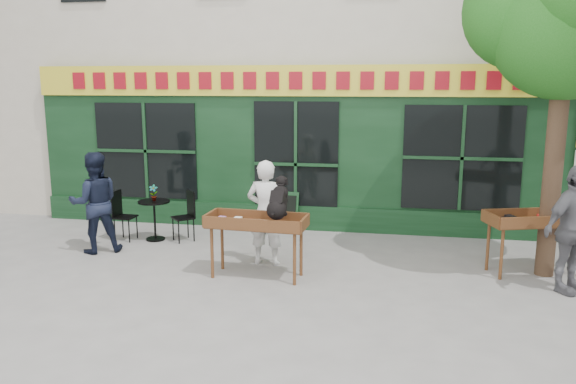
# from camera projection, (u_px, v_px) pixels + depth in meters

# --- Properties ---
(ground) EXTENTS (80.00, 80.00, 0.00)m
(ground) POSITION_uv_depth(u_px,v_px,m) (272.00, 265.00, 9.29)
(ground) COLOR slate
(ground) RESTS_ON ground
(building) EXTENTS (14.00, 7.26, 10.00)m
(building) POSITION_uv_depth(u_px,v_px,m) (321.00, 1.00, 14.10)
(building) COLOR beige
(building) RESTS_ON ground
(street_tree) EXTENTS (3.05, 2.90, 5.60)m
(street_tree) POSITION_uv_depth(u_px,v_px,m) (570.00, 2.00, 8.07)
(street_tree) COLOR #382619
(street_tree) RESTS_ON ground
(book_cart_center) EXTENTS (1.54, 0.71, 0.99)m
(book_cart_center) POSITION_uv_depth(u_px,v_px,m) (257.00, 225.00, 8.56)
(book_cart_center) COLOR brown
(book_cart_center) RESTS_ON ground
(dog) EXTENTS (0.38, 0.62, 0.60)m
(dog) POSITION_uv_depth(u_px,v_px,m) (278.00, 197.00, 8.36)
(dog) COLOR black
(dog) RESTS_ON book_cart_center
(woman) EXTENTS (0.66, 0.46, 1.74)m
(woman) POSITION_uv_depth(u_px,v_px,m) (266.00, 213.00, 9.17)
(woman) COLOR silver
(woman) RESTS_ON ground
(book_cart_right) EXTENTS (1.62, 1.04, 0.99)m
(book_cart_right) POSITION_uv_depth(u_px,v_px,m) (536.00, 223.00, 8.73)
(book_cart_right) COLOR brown
(book_cart_right) RESTS_ON ground
(man_right) EXTENTS (1.13, 1.01, 1.84)m
(man_right) POSITION_uv_depth(u_px,v_px,m) (572.00, 229.00, 7.93)
(man_right) COLOR #5A5A5F
(man_right) RESTS_ON ground
(bistro_table) EXTENTS (0.60, 0.60, 0.76)m
(bistro_table) POSITION_uv_depth(u_px,v_px,m) (154.00, 212.00, 10.64)
(bistro_table) COLOR black
(bistro_table) RESTS_ON ground
(bistro_chair_left) EXTENTS (0.38, 0.38, 0.95)m
(bistro_chair_left) POSITION_uv_depth(u_px,v_px,m) (121.00, 211.00, 10.66)
(bistro_chair_left) COLOR black
(bistro_chair_left) RESTS_ON ground
(bistro_chair_right) EXTENTS (0.51, 0.51, 0.95)m
(bistro_chair_right) POSITION_uv_depth(u_px,v_px,m) (187.00, 212.00, 10.63)
(bistro_chair_right) COLOR black
(bistro_chair_right) RESTS_ON ground
(potted_plant) EXTENTS (0.18, 0.14, 0.31)m
(potted_plant) POSITION_uv_depth(u_px,v_px,m) (153.00, 193.00, 10.57)
(potted_plant) COLOR gray
(potted_plant) RESTS_ON bistro_table
(man_left) EXTENTS (1.09, 1.03, 1.79)m
(man_left) POSITION_uv_depth(u_px,v_px,m) (95.00, 203.00, 9.83)
(man_left) COLOR black
(man_left) RESTS_ON ground
(chalkboard) EXTENTS (0.58, 0.27, 0.79)m
(chalkboard) POSITION_uv_depth(u_px,v_px,m) (285.00, 211.00, 11.36)
(chalkboard) COLOR black
(chalkboard) RESTS_ON ground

